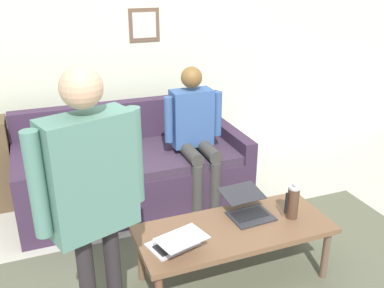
{
  "coord_description": "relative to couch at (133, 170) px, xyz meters",
  "views": [
    {
      "loc": [
        1.06,
        2.09,
        2.06
      ],
      "look_at": [
        -0.04,
        -0.77,
        0.8
      ],
      "focal_mm": 39.57,
      "sensor_mm": 36.0,
      "label": 1
    }
  ],
  "objects": [
    {
      "name": "area_rug",
      "position": [
        -0.38,
        1.48,
        -0.3
      ],
      "size": [
        3.28,
        1.72,
        0.01
      ],
      "primitive_type": "cube",
      "color": "#555843",
      "rests_on": "ground_plane"
    },
    {
      "name": "back_wall",
      "position": [
        -0.29,
        -0.72,
        1.05
      ],
      "size": [
        7.04,
        0.11,
        2.7
      ],
      "color": "beige",
      "rests_on": "ground_plane"
    },
    {
      "name": "couch",
      "position": [
        0.0,
        0.0,
        0.0
      ],
      "size": [
        2.07,
        0.94,
        0.88
      ],
      "color": "#38263C",
      "rests_on": "ground_plane"
    },
    {
      "name": "coffee_table",
      "position": [
        -0.38,
        1.38,
        0.09
      ],
      "size": [
        1.35,
        0.56,
        0.43
      ],
      "color": "brown",
      "rests_on": "ground_plane"
    },
    {
      "name": "laptop_left",
      "position": [
        -0.54,
        1.26,
        0.18
      ],
      "size": [
        0.32,
        0.38,
        0.14
      ],
      "color": "#28282D",
      "rests_on": "coffee_table"
    },
    {
      "name": "laptop_center",
      "position": [
        0.07,
        1.45,
        0.17
      ],
      "size": [
        0.37,
        0.38,
        0.12
      ],
      "color": "silver",
      "rests_on": "coffee_table"
    },
    {
      "name": "french_press",
      "position": [
        -0.81,
        1.41,
        0.26
      ],
      "size": [
        0.1,
        0.08,
        0.27
      ],
      "color": "#4C3323",
      "rests_on": "coffee_table"
    },
    {
      "name": "person_standing",
      "position": [
        0.58,
        1.7,
        0.77
      ],
      "size": [
        0.58,
        0.31,
        1.68
      ],
      "color": "#272224",
      "rests_on": "ground_plane"
    },
    {
      "name": "person_seated",
      "position": [
        -0.54,
        0.23,
        0.43
      ],
      "size": [
        0.55,
        0.51,
        1.28
      ],
      "color": "#3C3A35",
      "rests_on": "ground_plane"
    }
  ]
}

